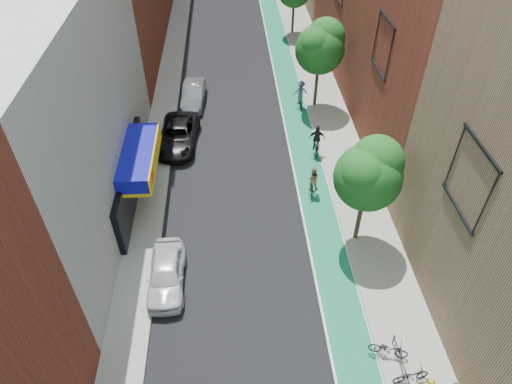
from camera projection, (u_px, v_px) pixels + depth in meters
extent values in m
cube|color=#126845|center=(291.00, 94.00, 36.89)|extent=(2.00, 68.00, 0.01)
cube|color=gray|center=(166.00, 97.00, 36.37)|extent=(2.00, 68.00, 0.15)
cube|color=gray|center=(321.00, 92.00, 36.96)|extent=(3.00, 68.00, 0.15)
cube|color=silver|center=(33.00, 116.00, 23.24)|extent=(8.00, 20.00, 12.00)
cylinder|color=#332619|center=(359.00, 217.00, 23.94)|extent=(0.24, 0.24, 3.30)
sphere|color=#134816|center=(368.00, 178.00, 22.12)|extent=(3.36, 3.36, 3.36)
sphere|color=#134816|center=(377.00, 162.00, 21.89)|extent=(2.64, 2.64, 2.64)
sphere|color=#134816|center=(365.00, 174.00, 21.57)|extent=(2.40, 2.40, 2.40)
cylinder|color=#332619|center=(316.00, 86.00, 34.33)|extent=(0.24, 0.24, 3.47)
sphere|color=#134816|center=(320.00, 50.00, 32.42)|extent=(3.53, 3.53, 3.53)
sphere|color=#134816|center=(326.00, 37.00, 32.17)|extent=(2.77, 2.77, 2.77)
sphere|color=#134816|center=(317.00, 45.00, 31.85)|extent=(2.52, 2.52, 2.52)
cylinder|color=#332619|center=(293.00, 18.00, 44.87)|extent=(0.24, 0.24, 3.19)
imported|color=silver|center=(166.00, 274.00, 22.31)|extent=(1.79, 4.34, 1.47)
imported|color=black|center=(178.00, 135.00, 31.18)|extent=(2.98, 5.62, 1.51)
imported|color=gray|center=(193.00, 94.00, 35.36)|extent=(1.84, 4.56, 1.47)
imported|color=black|center=(312.00, 188.00, 27.49)|extent=(0.73, 1.55, 0.90)
imported|color=#977E58|center=(313.00, 178.00, 27.10)|extent=(0.89, 0.76, 1.60)
imported|color=black|center=(316.00, 150.00, 30.50)|extent=(0.78, 1.65, 0.83)
imported|color=black|center=(317.00, 138.00, 30.00)|extent=(1.14, 0.60, 1.85)
imported|color=black|center=(300.00, 101.00, 35.15)|extent=(0.53, 1.64, 0.98)
imported|color=#405174|center=(301.00, 91.00, 34.74)|extent=(1.15, 0.69, 1.73)
imported|color=black|center=(389.00, 349.00, 19.48)|extent=(1.79, 1.08, 0.89)
imported|color=black|center=(411.00, 375.00, 18.62)|extent=(1.65, 0.78, 0.83)
sphere|color=gold|center=(432.00, 382.00, 18.18)|extent=(0.27, 0.27, 0.27)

